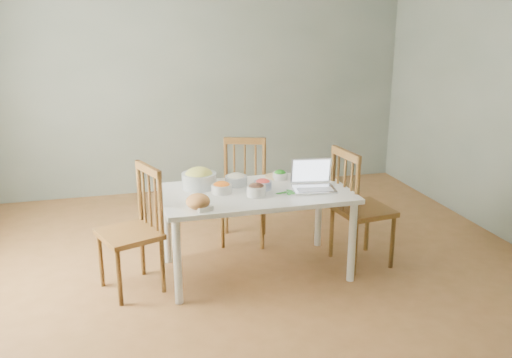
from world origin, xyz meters
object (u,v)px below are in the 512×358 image
object	(u,v)px
bowl_squash	(199,178)
laptop	(315,176)
chair_right	(363,207)
chair_left	(129,231)
chair_far	(244,193)
bread_boule	(198,201)
dining_table	(256,232)

from	to	relation	value
bowl_squash	laptop	size ratio (longest dim) A/B	0.84
chair_right	laptop	world-z (taller)	chair_right
chair_left	laptop	world-z (taller)	chair_left
chair_far	bread_boule	size ratio (longest dim) A/B	5.42
dining_table	laptop	xyz separation A→B (m)	(0.46, -0.10, 0.47)
bread_boule	chair_left	bearing A→B (deg)	154.16
bowl_squash	dining_table	bearing A→B (deg)	-25.98
chair_left	bowl_squash	xyz separation A→B (m)	(0.59, 0.26, 0.30)
chair_far	bowl_squash	distance (m)	0.71
dining_table	bowl_squash	xyz separation A→B (m)	(-0.42, 0.21, 0.43)
chair_far	laptop	bearing A→B (deg)	-43.07
dining_table	bread_boule	world-z (taller)	bread_boule
dining_table	chair_left	world-z (taller)	chair_left
chair_left	laptop	size ratio (longest dim) A/B	2.90
laptop	bread_boule	bearing A→B (deg)	-159.78
bread_boule	laptop	distance (m)	0.99
dining_table	bread_boule	bearing A→B (deg)	-150.39
dining_table	chair_far	bearing A→B (deg)	85.24
chair_far	chair_right	size ratio (longest dim) A/B	0.95
chair_left	chair_right	size ratio (longest dim) A/B	0.96
dining_table	bowl_squash	bearing A→B (deg)	154.02
chair_left	chair_right	world-z (taller)	chair_right
bread_boule	bowl_squash	xyz separation A→B (m)	(0.09, 0.50, 0.02)
dining_table	laptop	world-z (taller)	laptop
laptop	chair_far	bearing A→B (deg)	127.69
chair_right	bread_boule	size ratio (longest dim) A/B	5.73
dining_table	chair_left	bearing A→B (deg)	-177.04
chair_left	chair_right	bearing A→B (deg)	68.81
chair_left	dining_table	bearing A→B (deg)	72.23
chair_far	chair_right	bearing A→B (deg)	-21.16
chair_right	bowl_squash	world-z (taller)	chair_right
chair_right	bowl_squash	size ratio (longest dim) A/B	3.59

